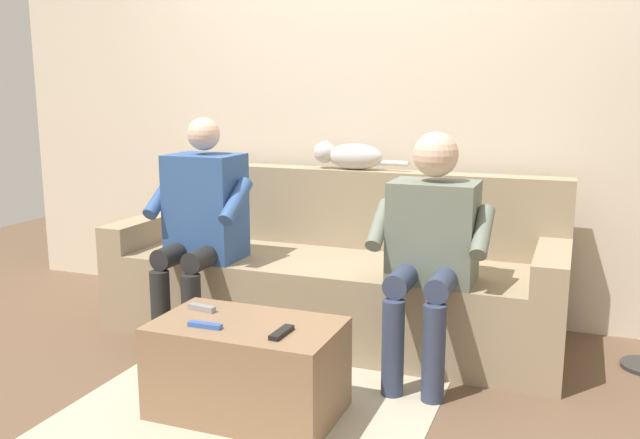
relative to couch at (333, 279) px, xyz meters
name	(u,v)px	position (x,y,z in m)	size (l,w,h in m)	color
ground_plane	(279,383)	(0.00, 0.73, -0.30)	(8.00, 8.00, 0.00)	brown
back_wall	(362,108)	(0.00, -0.50, 0.92)	(4.85, 0.06, 2.44)	beige
couch	(333,279)	(0.00, 0.00, 0.00)	(2.44, 0.79, 0.88)	#9E896B
coffee_table	(248,368)	(0.00, 1.04, -0.10)	(0.76, 0.45, 0.39)	#8C6B4C
person_left_seated	(431,240)	(-0.61, 0.36, 0.35)	(0.55, 0.55, 1.14)	slate
person_right_seated	(201,217)	(0.61, 0.35, 0.37)	(0.52, 0.52, 1.19)	#335693
cat_on_backrest	(348,155)	(0.01, -0.27, 0.66)	(0.56, 0.14, 0.16)	silver
remote_gray	(202,308)	(0.25, 0.97, 0.11)	(0.13, 0.03, 0.03)	gray
remote_black	(282,332)	(-0.19, 1.11, 0.10)	(0.15, 0.04, 0.02)	black
remote_blue	(205,325)	(0.13, 1.15, 0.10)	(0.14, 0.03, 0.02)	#3860B7
floor_rug	(260,400)	(0.00, 0.93, -0.30)	(1.48, 1.70, 0.01)	#B7AD93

